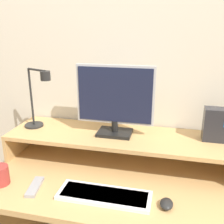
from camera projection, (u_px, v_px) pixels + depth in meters
wall_back at (127, 72)px, 1.55m from camera, size 6.00×0.05×2.50m
desk at (113, 212)px, 1.42m from camera, size 1.26×0.70×0.77m
monitor_shelf at (120, 139)px, 1.47m from camera, size 1.26×0.35×0.16m
monitor at (115, 99)px, 1.41m from camera, size 0.42×0.14×0.39m
desk_lamp at (38, 99)px, 1.50m from camera, size 0.21×0.13×0.35m
router_dock at (216, 125)px, 1.37m from camera, size 0.13×0.08×0.18m
keyboard at (105, 195)px, 1.19m from camera, size 0.43×0.14×0.02m
mouse at (166, 204)px, 1.13m from camera, size 0.06×0.08×0.03m
remote_control at (35, 187)px, 1.26m from camera, size 0.07×0.16×0.02m
mug at (0, 175)px, 1.28m from camera, size 0.09×0.09×0.10m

